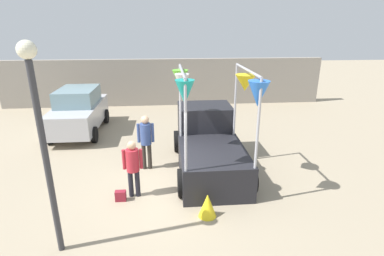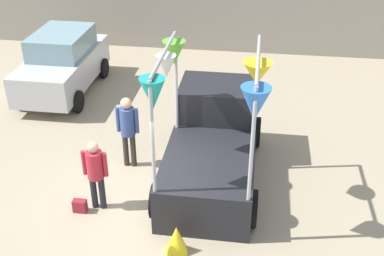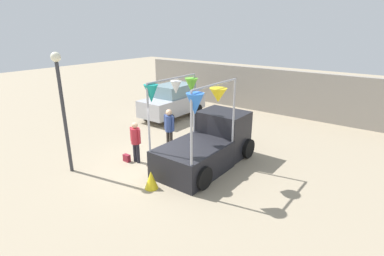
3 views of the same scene
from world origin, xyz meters
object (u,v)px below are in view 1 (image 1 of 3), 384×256
at_px(folded_kite_bundle_sunflower, 207,205).
at_px(handbag, 121,196).
at_px(parked_car, 79,111).
at_px(person_vendor, 146,137).
at_px(street_lamp, 40,126).
at_px(person_customer, 133,164).
at_px(vendor_truck, 208,141).

bearing_deg(folded_kite_bundle_sunflower, handbag, 158.26).
relative_size(parked_car, folded_kite_bundle_sunflower, 6.67).
xyz_separation_m(person_vendor, folded_kite_bundle_sunflower, (1.59, -2.70, -0.79)).
bearing_deg(parked_car, folded_kite_bundle_sunflower, -54.38).
bearing_deg(street_lamp, person_customer, 55.40).
xyz_separation_m(parked_car, handbag, (2.43, -5.58, -0.80)).
xyz_separation_m(vendor_truck, parked_car, (-5.01, 3.74, 0.06)).
xyz_separation_m(handbag, street_lamp, (-0.98, -1.73, 2.57)).
height_order(handbag, folded_kite_bundle_sunflower, folded_kite_bundle_sunflower).
height_order(vendor_truck, person_vendor, vendor_truck).
relative_size(person_customer, folded_kite_bundle_sunflower, 2.66).
bearing_deg(folded_kite_bundle_sunflower, person_customer, 149.74).
bearing_deg(person_vendor, vendor_truck, 0.31).
height_order(parked_car, street_lamp, street_lamp).
relative_size(parked_car, person_vendor, 2.24).
distance_m(vendor_truck, person_vendor, 1.98).
bearing_deg(vendor_truck, person_vendor, -179.69).
xyz_separation_m(person_customer, folded_kite_bundle_sunflower, (1.84, -1.07, -0.66)).
distance_m(handbag, street_lamp, 3.25).
bearing_deg(person_customer, folded_kite_bundle_sunflower, -30.26).
height_order(parked_car, handbag, parked_car).
xyz_separation_m(street_lamp, folded_kite_bundle_sunflower, (3.17, 0.86, -2.41)).
relative_size(parked_car, person_customer, 2.50).
bearing_deg(handbag, street_lamp, -119.57).
height_order(person_customer, folded_kite_bundle_sunflower, person_customer).
distance_m(person_customer, person_vendor, 1.65).
distance_m(vendor_truck, folded_kite_bundle_sunflower, 2.80).
bearing_deg(handbag, person_customer, 29.74).
relative_size(person_customer, street_lamp, 0.38).
relative_size(vendor_truck, folded_kite_bundle_sunflower, 6.91).
xyz_separation_m(vendor_truck, person_customer, (-2.23, -1.64, 0.08)).
distance_m(parked_car, handbag, 6.14).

